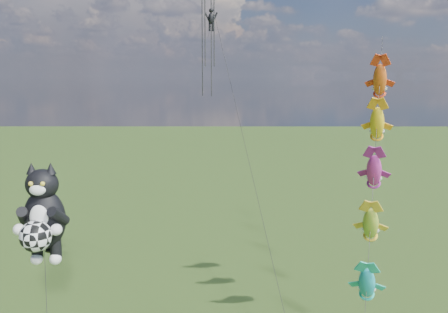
{
  "coord_description": "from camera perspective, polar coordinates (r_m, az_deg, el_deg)",
  "views": [
    {
      "loc": [
        5.65,
        -19.16,
        16.89
      ],
      "look_at": [
        5.58,
        15.42,
        11.32
      ],
      "focal_mm": 40.0,
      "sensor_mm": 36.0,
      "label": 1
    }
  ],
  "objects": [
    {
      "name": "cat_kite_rig",
      "position": [
        29.74,
        -20.05,
        -6.38
      ],
      "size": [
        2.79,
        4.28,
        12.18
      ],
      "rotation": [
        0.0,
        0.0,
        0.27
      ],
      "color": "brown",
      "rests_on": "ground"
    },
    {
      "name": "parafoil_rig",
      "position": [
        37.68,
        -1.33,
        15.1
      ],
      "size": [
        6.33,
        16.66,
        24.66
      ],
      "rotation": [
        0.0,
        0.0,
        0.42
      ],
      "color": "brown",
      "rests_on": "ground"
    },
    {
      "name": "fish_windsock_rig",
      "position": [
        32.06,
        16.77,
        -1.63
      ],
      "size": [
        5.13,
        15.2,
        19.78
      ],
      "rotation": [
        0.0,
        0.0,
        0.01
      ],
      "color": "brown",
      "rests_on": "ground"
    }
  ]
}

